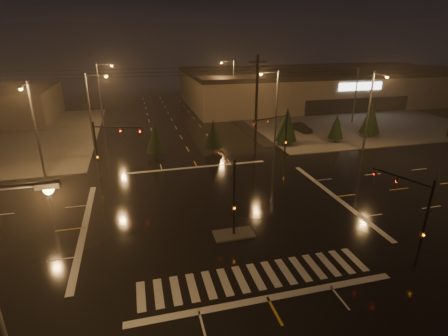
% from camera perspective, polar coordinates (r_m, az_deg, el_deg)
% --- Properties ---
extents(ground, '(140.00, 140.00, 0.00)m').
position_cam_1_polar(ground, '(30.08, -0.54, -7.01)').
color(ground, black).
rests_on(ground, ground).
extents(sidewalk_ne, '(36.00, 36.00, 0.12)m').
position_cam_1_polar(sidewalk_ne, '(68.12, 18.29, 7.90)').
color(sidewalk_ne, '#484640').
rests_on(sidewalk_ne, ground).
extents(median_island, '(3.00, 1.60, 0.15)m').
position_cam_1_polar(median_island, '(26.69, 1.60, -10.74)').
color(median_island, '#484640').
rests_on(median_island, ground).
extents(crosswalk, '(15.00, 2.60, 0.01)m').
position_cam_1_polar(crosswalk, '(22.83, 5.25, -17.21)').
color(crosswalk, beige).
rests_on(crosswalk, ground).
extents(stop_bar_near, '(16.00, 0.50, 0.01)m').
position_cam_1_polar(stop_bar_near, '(21.40, 7.16, -20.35)').
color(stop_bar_near, beige).
rests_on(stop_bar_near, ground).
extents(stop_bar_far, '(16.00, 0.50, 0.01)m').
position_cam_1_polar(stop_bar_far, '(39.93, -4.39, 0.15)').
color(stop_bar_far, beige).
rests_on(stop_bar_far, ground).
extents(parking_lot, '(50.00, 24.00, 0.08)m').
position_cam_1_polar(parking_lot, '(69.36, 22.68, 7.54)').
color(parking_lot, black).
rests_on(parking_lot, ground).
extents(retail_building, '(60.20, 28.30, 7.20)m').
position_cam_1_polar(retail_building, '(83.54, 15.66, 13.03)').
color(retail_building, '#766854').
rests_on(retail_building, ground).
extents(signal_mast_median, '(0.25, 4.59, 6.00)m').
position_cam_1_polar(signal_mast_median, '(25.78, 1.10, -2.70)').
color(signal_mast_median, black).
rests_on(signal_mast_median, ground).
extents(signal_mast_ne, '(4.84, 1.86, 6.00)m').
position_cam_1_polar(signal_mast_ne, '(40.65, 9.04, 5.93)').
color(signal_mast_ne, black).
rests_on(signal_mast_ne, ground).
extents(signal_mast_nw, '(4.84, 1.86, 6.00)m').
position_cam_1_polar(signal_mast_nw, '(37.51, -18.75, 3.82)').
color(signal_mast_nw, black).
rests_on(signal_mast_nw, ground).
extents(signal_mast_se, '(1.55, 3.87, 6.00)m').
position_cam_1_polar(signal_mast_se, '(25.36, 28.62, -5.96)').
color(signal_mast_se, black).
rests_on(signal_mast_se, ground).
extents(streetlight_0, '(2.77, 0.32, 10.00)m').
position_cam_1_polar(streetlight_0, '(14.39, -32.25, -17.77)').
color(streetlight_0, '#38383A').
rests_on(streetlight_0, ground).
extents(streetlight_1, '(2.77, 0.32, 10.00)m').
position_cam_1_polar(streetlight_1, '(44.84, -20.68, 8.89)').
color(streetlight_1, '#38383A').
rests_on(streetlight_1, ground).
extents(streetlight_2, '(2.77, 0.32, 10.00)m').
position_cam_1_polar(streetlight_2, '(60.57, -19.40, 11.83)').
color(streetlight_2, '#38383A').
rests_on(streetlight_2, ground).
extents(streetlight_3, '(2.77, 0.32, 10.00)m').
position_cam_1_polar(streetlight_3, '(46.13, 8.24, 10.30)').
color(streetlight_3, '#38383A').
rests_on(streetlight_3, ground).
extents(streetlight_4, '(2.77, 0.32, 10.00)m').
position_cam_1_polar(streetlight_4, '(64.81, 1.32, 13.48)').
color(streetlight_4, '#38383A').
rests_on(streetlight_4, ground).
extents(streetlight_5, '(0.32, 2.77, 10.00)m').
position_cam_1_polar(streetlight_5, '(39.09, -28.56, 6.11)').
color(streetlight_5, '#38383A').
rests_on(streetlight_5, ground).
extents(streetlight_6, '(0.32, 2.77, 10.00)m').
position_cam_1_polar(streetlight_6, '(47.40, 22.87, 9.18)').
color(streetlight_6, '#38383A').
rests_on(streetlight_6, ground).
extents(utility_pole_1, '(2.20, 0.32, 12.00)m').
position_cam_1_polar(utility_pole_1, '(43.09, 5.31, 10.13)').
color(utility_pole_1, black).
rests_on(utility_pole_1, ground).
extents(conifer_0, '(2.87, 2.87, 5.19)m').
position_cam_1_polar(conifer_0, '(47.94, 10.22, 7.08)').
color(conifer_0, black).
rests_on(conifer_0, ground).
extents(conifer_1, '(2.12, 2.12, 4.02)m').
position_cam_1_polar(conifer_1, '(50.88, 17.91, 6.51)').
color(conifer_1, black).
rests_on(conifer_1, ground).
extents(conifer_2, '(2.80, 2.80, 5.08)m').
position_cam_1_polar(conifer_2, '(55.40, 22.87, 7.56)').
color(conifer_2, black).
rests_on(conifer_2, ground).
extents(conifer_3, '(2.28, 2.28, 4.27)m').
position_cam_1_polar(conifer_3, '(43.17, -11.20, 4.86)').
color(conifer_3, black).
rests_on(conifer_3, ground).
extents(conifer_4, '(2.27, 2.27, 4.25)m').
position_cam_1_polar(conifer_4, '(44.19, -1.77, 5.61)').
color(conifer_4, black).
rests_on(conifer_4, ground).
extents(car_parked, '(2.50, 4.45, 1.43)m').
position_cam_1_polar(car_parked, '(56.03, 12.48, 6.54)').
color(car_parked, black).
rests_on(car_parked, ground).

